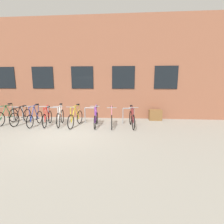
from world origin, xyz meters
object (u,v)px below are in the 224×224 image
at_px(bicycle_black, 21,117).
at_px(bicycle_yellow, 76,118).
at_px(bicycle_blue, 35,118).
at_px(bicycle_pink, 112,119).
at_px(bicycle_maroon, 132,119).
at_px(bicycle_white, 60,117).
at_px(bicycle_green, 7,116).
at_px(bicycle_red, 47,118).
at_px(planter_box, 155,115).
at_px(bicycle_purple, 96,119).

bearing_deg(bicycle_black, bicycle_yellow, -3.16).
bearing_deg(bicycle_blue, bicycle_pink, 1.11).
bearing_deg(bicycle_maroon, bicycle_white, 178.64).
bearing_deg(bicycle_pink, bicycle_maroon, 0.89).
bearing_deg(bicycle_yellow, bicycle_green, 178.57).
distance_m(bicycle_red, bicycle_yellow, 1.45).
distance_m(bicycle_pink, planter_box, 2.83).
relative_size(bicycle_pink, bicycle_black, 0.98).
xyz_separation_m(bicycle_blue, bicycle_maroon, (4.81, 0.09, 0.01)).
relative_size(bicycle_green, bicycle_white, 1.02).
height_order(bicycle_black, bicycle_white, bicycle_white).
height_order(bicycle_purple, bicycle_white, bicycle_purple).
distance_m(bicycle_purple, bicycle_yellow, 1.02).
bearing_deg(bicycle_black, bicycle_maroon, -1.26).
bearing_deg(bicycle_white, bicycle_maroon, -1.36).
relative_size(bicycle_purple, bicycle_white, 0.95).
distance_m(bicycle_blue, planter_box, 6.41).
relative_size(bicycle_green, bicycle_pink, 1.01).
height_order(bicycle_maroon, bicycle_white, bicycle_white).
height_order(bicycle_blue, bicycle_white, bicycle_white).
bearing_deg(bicycle_purple, bicycle_blue, -179.18).
distance_m(bicycle_green, bicycle_yellow, 3.65).
relative_size(bicycle_black, planter_box, 2.48).
bearing_deg(bicycle_green, bicycle_red, -1.59).
xyz_separation_m(bicycle_green, planter_box, (7.79, 1.49, -0.09)).
bearing_deg(bicycle_purple, bicycle_green, 178.76).
relative_size(bicycle_green, bicycle_red, 1.05).
height_order(bicycle_green, bicycle_red, bicycle_green).
xyz_separation_m(bicycle_purple, bicycle_red, (-2.47, 0.04, 0.00)).
height_order(bicycle_maroon, planter_box, bicycle_maroon).
xyz_separation_m(bicycle_blue, bicycle_yellow, (2.05, 0.05, 0.01)).
distance_m(bicycle_red, bicycle_white, 0.64).
bearing_deg(bicycle_black, planter_box, 11.35).
height_order(bicycle_black, bicycle_red, bicycle_red).
xyz_separation_m(bicycle_green, bicycle_maroon, (6.40, -0.06, -0.01)).
xyz_separation_m(bicycle_black, planter_box, (7.06, 1.42, -0.08)).
height_order(bicycle_blue, bicycle_maroon, bicycle_blue).
bearing_deg(bicycle_pink, bicycle_yellow, -179.34).
height_order(bicycle_purple, bicycle_red, bicycle_purple).
height_order(bicycle_pink, bicycle_maroon, bicycle_maroon).
relative_size(bicycle_maroon, bicycle_purple, 1.05).
xyz_separation_m(bicycle_black, bicycle_yellow, (2.91, -0.16, 0.01)).
bearing_deg(bicycle_white, bicycle_green, -179.41).
bearing_deg(bicycle_yellow, bicycle_blue, -178.50).
xyz_separation_m(bicycle_red, bicycle_white, (0.64, 0.09, 0.02)).
xyz_separation_m(bicycle_maroon, bicycle_white, (-3.58, 0.08, 0.00)).
height_order(bicycle_purple, planter_box, bicycle_purple).
relative_size(bicycle_maroon, bicycle_red, 1.03).
bearing_deg(bicycle_purple, bicycle_maroon, 1.51).
relative_size(bicycle_pink, bicycle_purple, 1.06).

